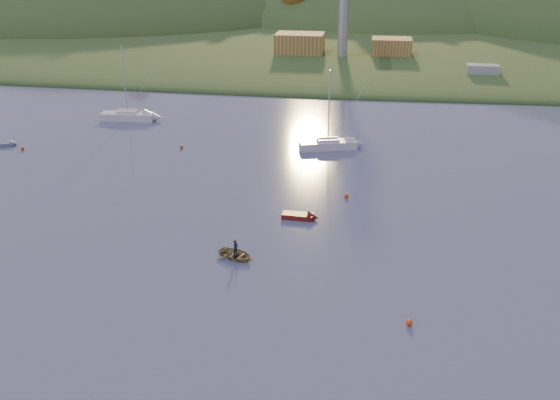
# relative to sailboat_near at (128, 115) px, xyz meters

# --- Properties ---
(far_shore) EXTENTS (620.00, 220.00, 1.50)m
(far_shore) POSITION_rel_sailboat_near_xyz_m (29.98, 158.74, -0.77)
(far_shore) COLOR #2C4B1E
(far_shore) RESTS_ON ground
(shore_slope) EXTENTS (640.00, 150.00, 7.00)m
(shore_slope) POSITION_rel_sailboat_near_xyz_m (29.98, 93.74, -0.77)
(shore_slope) COLOR #2C4B1E
(shore_slope) RESTS_ON ground
(hill_left) EXTENTS (170.00, 140.00, 44.00)m
(hill_left) POSITION_rel_sailboat_near_xyz_m (-60.02, 128.74, -0.77)
(hill_left) COLOR #2C4B1E
(hill_left) RESTS_ON ground
(hill_center) EXTENTS (140.00, 120.00, 36.00)m
(hill_center) POSITION_rel_sailboat_near_xyz_m (39.98, 138.74, -0.77)
(hill_center) COLOR #2C4B1E
(hill_center) RESTS_ON ground
(hillside_trees) EXTENTS (280.00, 50.00, 32.00)m
(hillside_trees) POSITION_rel_sailboat_near_xyz_m (29.98, 113.74, -0.77)
(hillside_trees) COLOR #274E1C
(hillside_trees) RESTS_ON ground
(wharf) EXTENTS (42.00, 16.00, 2.40)m
(wharf) POSITION_rel_sailboat_near_xyz_m (34.98, 50.74, 0.43)
(wharf) COLOR slate
(wharf) RESTS_ON ground
(shed_west) EXTENTS (11.00, 8.00, 4.80)m
(shed_west) POSITION_rel_sailboat_near_xyz_m (21.98, 51.74, 4.03)
(shed_west) COLOR #986532
(shed_west) RESTS_ON wharf
(shed_east) EXTENTS (9.00, 7.00, 4.00)m
(shed_east) POSITION_rel_sailboat_near_xyz_m (42.98, 52.74, 3.63)
(shed_east) COLOR #986532
(shed_east) RESTS_ON wharf
(sailboat_near) EXTENTS (8.77, 2.97, 12.03)m
(sailboat_near) POSITION_rel_sailboat_near_xyz_m (0.00, 0.00, 0.00)
(sailboat_near) COLOR silver
(sailboat_near) RESTS_ON ground
(sailboat_far) EXTENTS (8.36, 4.65, 11.11)m
(sailboat_far) POSITION_rel_sailboat_near_xyz_m (33.52, -10.06, -0.05)
(sailboat_far) COLOR silver
(sailboat_far) RESTS_ON ground
(canoe) EXTENTS (4.26, 3.73, 0.74)m
(canoe) POSITION_rel_sailboat_near_xyz_m (27.64, -43.97, -0.40)
(canoe) COLOR olive
(canoe) RESTS_ON ground
(paddler) EXTENTS (0.58, 0.69, 1.60)m
(paddler) POSITION_rel_sailboat_near_xyz_m (27.64, -43.97, 0.03)
(paddler) COLOR black
(paddler) RESTS_ON ground
(red_tender) EXTENTS (3.97, 1.57, 1.33)m
(red_tender) POSITION_rel_sailboat_near_xyz_m (33.00, -34.32, -0.49)
(red_tender) COLOR #61150D
(red_tender) RESTS_ON ground
(grey_dinghy) EXTENTS (3.17, 1.87, 1.11)m
(grey_dinghy) POSITION_rel_sailboat_near_xyz_m (-11.78, -15.59, -0.54)
(grey_dinghy) COLOR slate
(grey_dinghy) RESTS_ON ground
(work_vessel) EXTENTS (15.33, 6.15, 3.88)m
(work_vessel) POSITION_rel_sailboat_near_xyz_m (61.12, 36.74, 0.61)
(work_vessel) COLOR slate
(work_vessel) RESTS_ON ground
(buoy_0) EXTENTS (0.50, 0.50, 0.50)m
(buoy_0) POSITION_rel_sailboat_near_xyz_m (43.20, -52.66, -0.52)
(buoy_0) COLOR #F53F0C
(buoy_0) RESTS_ON ground
(buoy_1) EXTENTS (0.50, 0.50, 0.50)m
(buoy_1) POSITION_rel_sailboat_near_xyz_m (37.07, -27.79, -0.52)
(buoy_1) COLOR #F53F0C
(buoy_1) RESTS_ON ground
(buoy_2) EXTENTS (0.50, 0.50, 0.50)m
(buoy_2) POSITION_rel_sailboat_near_xyz_m (-8.88, -17.16, -0.52)
(buoy_2) COLOR #F53F0C
(buoy_2) RESTS_ON ground
(buoy_3) EXTENTS (0.50, 0.50, 0.50)m
(buoy_3) POSITION_rel_sailboat_near_xyz_m (13.02, -13.10, -0.52)
(buoy_3) COLOR #F53F0C
(buoy_3) RESTS_ON ground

